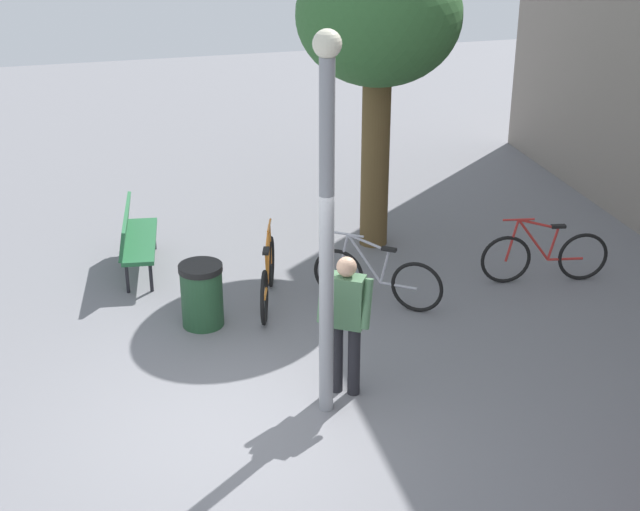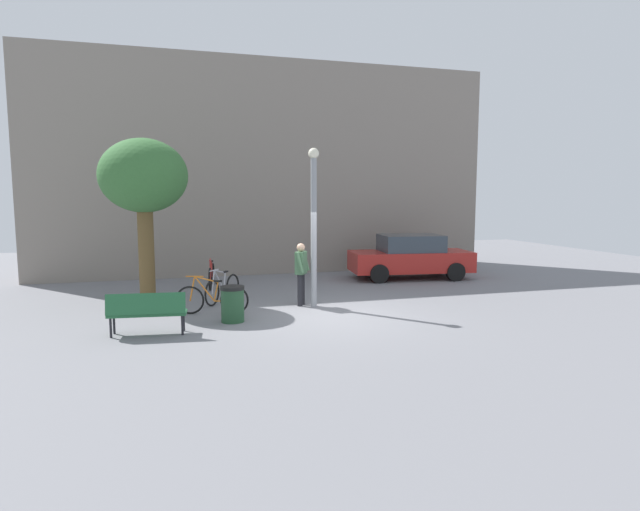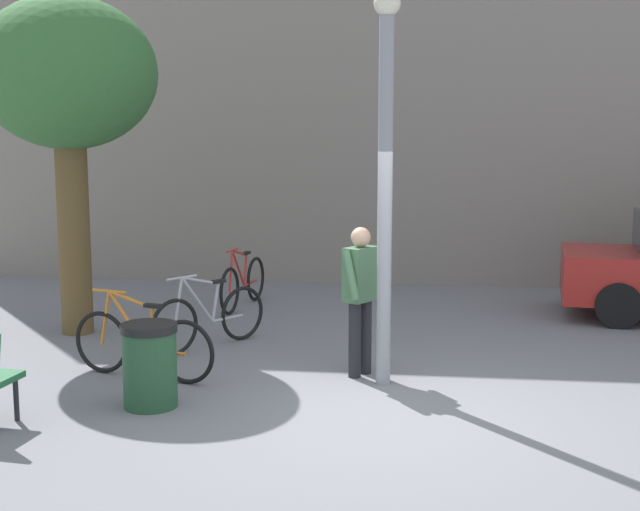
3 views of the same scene
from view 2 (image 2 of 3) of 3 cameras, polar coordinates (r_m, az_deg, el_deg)
The scene contains 11 objects.
ground_plane at distance 12.99m, azimuth 1.05°, elevation -6.51°, with size 36.00×36.00×0.00m, color slate.
building_facade at distance 20.52m, azimuth -5.71°, elevation 9.32°, with size 17.03×2.00×7.87m, color gray.
lamppost at distance 13.66m, azimuth -0.69°, elevation 4.00°, with size 0.28×0.28×4.14m.
person_by_lamppost at distance 14.00m, azimuth -2.06°, elevation -1.54°, with size 0.51×0.62×1.67m.
park_bench at distance 11.65m, azimuth -18.25°, elevation -5.63°, with size 1.64×0.66×0.92m.
plaza_tree at distance 15.01m, azimuth -18.57°, elevation 7.88°, with size 2.33×2.33×4.45m.
bicycle_red at distance 17.14m, azimuth -11.67°, elevation -2.14°, with size 0.34×1.79×0.97m.
bicycle_silver at distance 14.72m, azimuth -10.51°, elevation -3.54°, with size 1.11×1.49×0.97m.
bicycle_orange at distance 13.32m, azimuth -11.64°, elevation -4.63°, with size 1.75×0.54×0.97m.
parked_car_red at distance 18.83m, azimuth 9.77°, elevation -0.13°, with size 4.38×2.23×1.55m.
trash_bin at distance 12.44m, azimuth -9.45°, elevation -5.19°, with size 0.56×0.56×0.84m.
Camera 2 is at (-3.76, -12.08, 2.94)m, focal length 29.53 mm.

